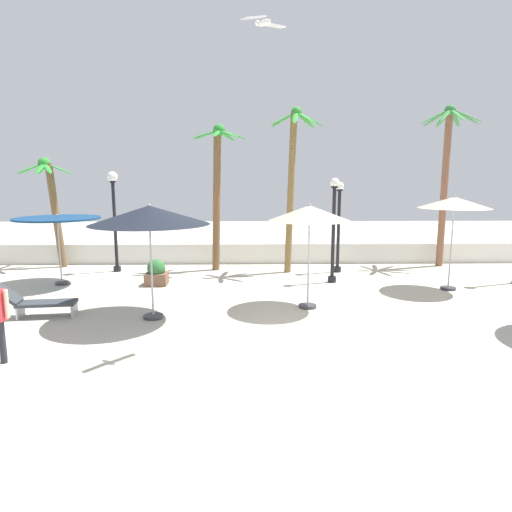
{
  "coord_description": "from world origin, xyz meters",
  "views": [
    {
      "loc": [
        -0.24,
        -8.56,
        3.47
      ],
      "look_at": [
        0.0,
        3.42,
        1.4
      ],
      "focal_mm": 31.78,
      "sensor_mm": 36.0,
      "label": 1
    }
  ],
  "objects_px": {
    "palm_tree_2": "(52,198)",
    "lamp_post_2": "(334,226)",
    "lounge_chair_0": "(37,302)",
    "lamp_post_3": "(114,210)",
    "patio_umbrella_1": "(149,216)",
    "lamp_post_1": "(339,223)",
    "patio_umbrella_2": "(454,204)",
    "seagull_1": "(263,22)",
    "palm_tree_1": "(217,181)",
    "palm_tree_3": "(446,167)",
    "planter": "(157,273)",
    "patio_umbrella_3": "(57,221)",
    "patio_umbrella_4": "(309,214)",
    "palm_tree_0": "(292,172)"
  },
  "relations": [
    {
      "from": "patio_umbrella_3",
      "to": "lamp_post_2",
      "type": "distance_m",
      "value": 8.99
    },
    {
      "from": "patio_umbrella_4",
      "to": "planter",
      "type": "distance_m",
      "value": 5.79
    },
    {
      "from": "patio_umbrella_1",
      "to": "seagull_1",
      "type": "height_order",
      "value": "seagull_1"
    },
    {
      "from": "patio_umbrella_3",
      "to": "patio_umbrella_4",
      "type": "height_order",
      "value": "patio_umbrella_4"
    },
    {
      "from": "patio_umbrella_1",
      "to": "palm_tree_1",
      "type": "bearing_deg",
      "value": 78.17
    },
    {
      "from": "seagull_1",
      "to": "lamp_post_2",
      "type": "bearing_deg",
      "value": 65.83
    },
    {
      "from": "seagull_1",
      "to": "planter",
      "type": "distance_m",
      "value": 8.71
    },
    {
      "from": "palm_tree_2",
      "to": "planter",
      "type": "bearing_deg",
      "value": -34.56
    },
    {
      "from": "lounge_chair_0",
      "to": "seagull_1",
      "type": "distance_m",
      "value": 8.45
    },
    {
      "from": "patio_umbrella_2",
      "to": "planter",
      "type": "bearing_deg",
      "value": 174.84
    },
    {
      "from": "palm_tree_1",
      "to": "patio_umbrella_2",
      "type": "bearing_deg",
      "value": -23.85
    },
    {
      "from": "palm_tree_2",
      "to": "lamp_post_3",
      "type": "xyz_separation_m",
      "value": [
        2.64,
        -0.93,
        -0.41
      ]
    },
    {
      "from": "lounge_chair_0",
      "to": "palm_tree_2",
      "type": "bearing_deg",
      "value": 108.64
    },
    {
      "from": "lamp_post_1",
      "to": "seagull_1",
      "type": "height_order",
      "value": "seagull_1"
    },
    {
      "from": "patio_umbrella_1",
      "to": "palm_tree_0",
      "type": "relative_size",
      "value": 0.49
    },
    {
      "from": "palm_tree_1",
      "to": "patio_umbrella_1",
      "type": "bearing_deg",
      "value": -101.83
    },
    {
      "from": "patio_umbrella_4",
      "to": "planter",
      "type": "relative_size",
      "value": 3.31
    },
    {
      "from": "patio_umbrella_1",
      "to": "palm_tree_1",
      "type": "height_order",
      "value": "palm_tree_1"
    },
    {
      "from": "lamp_post_2",
      "to": "lounge_chair_0",
      "type": "distance_m",
      "value": 9.1
    },
    {
      "from": "patio_umbrella_2",
      "to": "lamp_post_3",
      "type": "bearing_deg",
      "value": 164.82
    },
    {
      "from": "patio_umbrella_4",
      "to": "palm_tree_0",
      "type": "height_order",
      "value": "palm_tree_0"
    },
    {
      "from": "lamp_post_3",
      "to": "seagull_1",
      "type": "bearing_deg",
      "value": -55.51
    },
    {
      "from": "palm_tree_2",
      "to": "lamp_post_2",
      "type": "height_order",
      "value": "palm_tree_2"
    },
    {
      "from": "patio_umbrella_3",
      "to": "lamp_post_3",
      "type": "distance_m",
      "value": 2.44
    },
    {
      "from": "palm_tree_3",
      "to": "lamp_post_3",
      "type": "xyz_separation_m",
      "value": [
        -12.59,
        -0.85,
        -1.57
      ]
    },
    {
      "from": "palm_tree_1",
      "to": "lamp_post_3",
      "type": "height_order",
      "value": "palm_tree_1"
    },
    {
      "from": "palm_tree_2",
      "to": "lounge_chair_0",
      "type": "relative_size",
      "value": 2.2
    },
    {
      "from": "lamp_post_2",
      "to": "lounge_chair_0",
      "type": "relative_size",
      "value": 1.8
    },
    {
      "from": "lamp_post_2",
      "to": "lounge_chair_0",
      "type": "xyz_separation_m",
      "value": [
        -8.17,
        -3.71,
        -1.51
      ]
    },
    {
      "from": "palm_tree_2",
      "to": "lamp_post_2",
      "type": "xyz_separation_m",
      "value": [
        10.39,
        -2.88,
        -0.82
      ]
    },
    {
      "from": "patio_umbrella_1",
      "to": "lamp_post_1",
      "type": "relative_size",
      "value": 0.88
    },
    {
      "from": "patio_umbrella_4",
      "to": "palm_tree_3",
      "type": "height_order",
      "value": "palm_tree_3"
    },
    {
      "from": "lamp_post_2",
      "to": "lamp_post_3",
      "type": "height_order",
      "value": "lamp_post_3"
    },
    {
      "from": "palm_tree_3",
      "to": "lamp_post_3",
      "type": "distance_m",
      "value": 12.71
    },
    {
      "from": "palm_tree_0",
      "to": "palm_tree_3",
      "type": "distance_m",
      "value": 6.15
    },
    {
      "from": "patio_umbrella_1",
      "to": "palm_tree_0",
      "type": "bearing_deg",
      "value": 54.27
    },
    {
      "from": "palm_tree_0",
      "to": "palm_tree_1",
      "type": "bearing_deg",
      "value": 169.87
    },
    {
      "from": "lamp_post_1",
      "to": "lounge_chair_0",
      "type": "height_order",
      "value": "lamp_post_1"
    },
    {
      "from": "lamp_post_2",
      "to": "seagull_1",
      "type": "height_order",
      "value": "seagull_1"
    },
    {
      "from": "palm_tree_2",
      "to": "planter",
      "type": "distance_m",
      "value": 6.01
    },
    {
      "from": "patio_umbrella_1",
      "to": "patio_umbrella_2",
      "type": "bearing_deg",
      "value": 17.68
    },
    {
      "from": "patio_umbrella_3",
      "to": "planter",
      "type": "relative_size",
      "value": 3.16
    },
    {
      "from": "lamp_post_1",
      "to": "seagull_1",
      "type": "distance_m",
      "value": 9.15
    },
    {
      "from": "patio_umbrella_1",
      "to": "lamp_post_1",
      "type": "distance_m",
      "value": 8.01
    },
    {
      "from": "lounge_chair_0",
      "to": "seagull_1",
      "type": "xyz_separation_m",
      "value": [
        5.63,
        -1.94,
        5.99
      ]
    },
    {
      "from": "patio_umbrella_2",
      "to": "palm_tree_2",
      "type": "height_order",
      "value": "palm_tree_2"
    },
    {
      "from": "patio_umbrella_3",
      "to": "palm_tree_1",
      "type": "bearing_deg",
      "value": 24.85
    },
    {
      "from": "palm_tree_1",
      "to": "seagull_1",
      "type": "height_order",
      "value": "seagull_1"
    },
    {
      "from": "patio_umbrella_2",
      "to": "patio_umbrella_4",
      "type": "xyz_separation_m",
      "value": [
        -4.69,
        -1.92,
        -0.16
      ]
    },
    {
      "from": "patio_umbrella_1",
      "to": "planter",
      "type": "distance_m",
      "value": 4.27
    }
  ]
}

